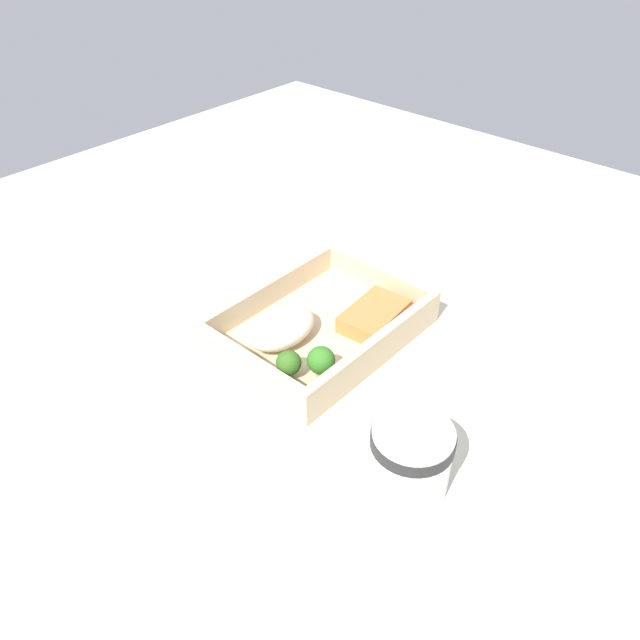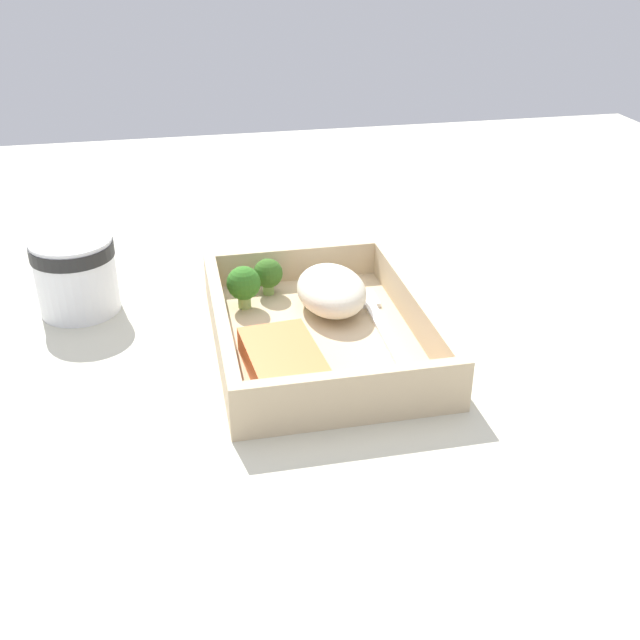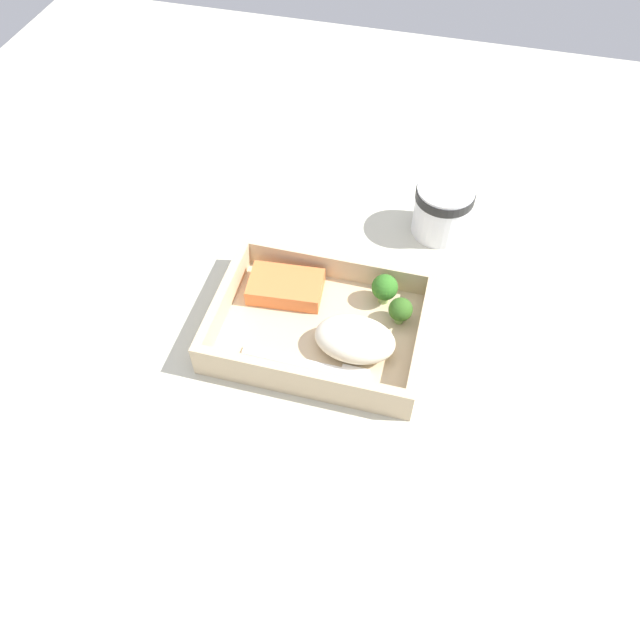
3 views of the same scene
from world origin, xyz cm
name	(u,v)px [view 1 (image 1 of 3)]	position (x,y,z in cm)	size (l,w,h in cm)	color
ground_plane	(320,342)	(0.00, 0.00, -1.00)	(160.00, 160.00, 2.00)	beige
takeout_tray	(320,332)	(0.00, 0.00, 0.60)	(26.70, 19.75, 1.20)	#C9B18A
tray_rim	(320,318)	(0.00, 0.00, 3.00)	(26.70, 19.75, 3.60)	#C9B18A
salmon_fillet	(374,316)	(-5.85, 4.53, 2.36)	(9.63, 6.05, 2.31)	orange
mashed_potatoes	(282,327)	(4.95, -2.21, 3.21)	(9.97, 6.80, 4.02)	silver
broccoli_floret_1	(289,363)	(9.55, 3.52, 3.45)	(3.08, 3.08, 3.89)	#739E51
broccoli_floret_2	(321,361)	(6.96, 6.35, 3.79)	(3.43, 3.43, 4.43)	#8AAD5E
fork	(283,312)	(0.73, -6.07, 1.42)	(15.82, 2.24, 0.44)	white
paper_cup	(411,456)	(12.17, 22.87, 4.39)	(8.31, 8.31, 7.88)	white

